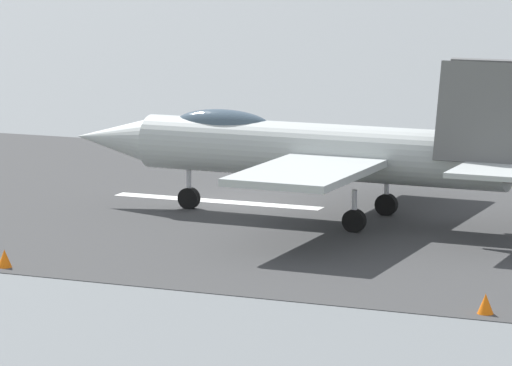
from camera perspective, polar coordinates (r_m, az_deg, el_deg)
ground_plane at (r=55.53m, az=-0.83°, el=-0.74°), size 400.00×400.00×0.00m
runway_strip at (r=55.52m, az=-0.81°, el=-0.73°), size 240.00×26.00×0.02m
fighter_jet at (r=52.06m, az=2.37°, el=1.25°), size 17.37×13.41×5.61m
marker_cone_near at (r=40.15m, az=8.46°, el=-4.44°), size 0.44×0.44×0.55m
marker_cone_mid at (r=45.62m, az=-9.26°, el=-2.77°), size 0.44×0.44×0.55m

